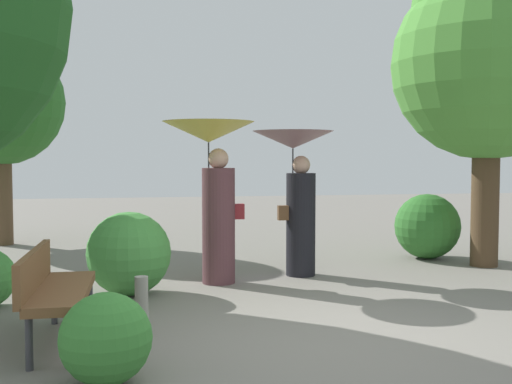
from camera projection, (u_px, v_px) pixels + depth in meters
ground_plane at (323, 340)px, 5.48m from camera, size 40.00×40.00×0.00m
person_left at (213, 172)px, 7.89m from camera, size 1.18×1.18×2.10m
person_right at (296, 177)px, 8.41m from camera, size 1.11×1.11×2.00m
park_bench at (53, 286)px, 5.35m from camera, size 0.50×1.50×0.83m
tree_near_right at (488, 47)px, 9.04m from camera, size 2.84×2.84×4.97m
tree_mid_left at (0, 90)px, 11.30m from camera, size 2.34×2.34×4.30m
bush_path_left at (106, 339)px, 4.40m from camera, size 0.67×0.67×0.67m
bush_path_right at (129, 254)px, 7.25m from camera, size 1.00×1.00×1.00m
bush_behind_bench at (427, 226)px, 9.87m from camera, size 1.05×1.05×1.05m
path_marker_post at (142, 308)px, 5.48m from camera, size 0.12×0.12×0.58m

